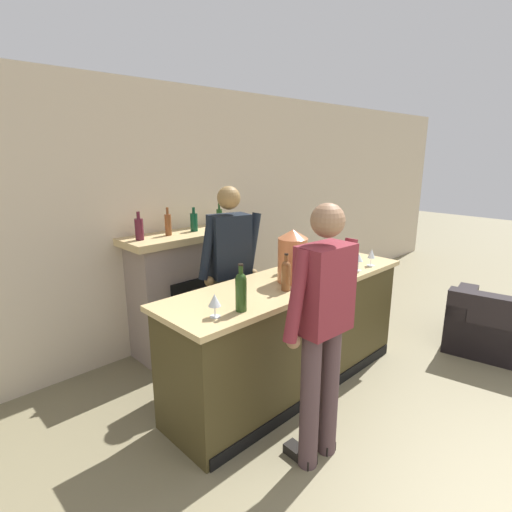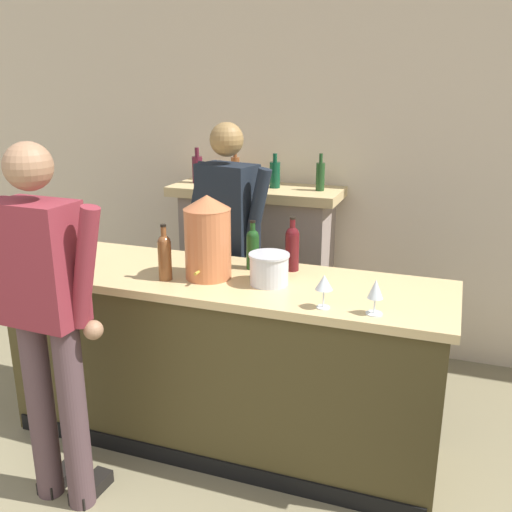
{
  "view_description": "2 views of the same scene",
  "coord_description": "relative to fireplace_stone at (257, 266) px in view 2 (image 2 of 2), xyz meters",
  "views": [
    {
      "loc": [
        -2.34,
        0.24,
        2.08
      ],
      "look_at": [
        -0.06,
        2.6,
        1.22
      ],
      "focal_mm": 28.0,
      "sensor_mm": 36.0,
      "label": 1
    },
    {
      "loc": [
        1.33,
        -0.3,
        2.03
      ],
      "look_at": [
        0.19,
        2.87,
        0.99
      ],
      "focal_mm": 40.0,
      "sensor_mm": 36.0,
      "label": 2
    }
  ],
  "objects": [
    {
      "name": "wine_glass_by_dispenser",
      "position": [
        1.11,
        -1.53,
        0.48
      ],
      "size": [
        0.08,
        0.08,
        0.17
      ],
      "color": "silver",
      "rests_on": "bar_counter"
    },
    {
      "name": "person_bartender",
      "position": [
        0.05,
        -0.7,
        0.34
      ],
      "size": [
        0.65,
        0.37,
        1.79
      ],
      "color": "#494733",
      "rests_on": "ground_plane"
    },
    {
      "name": "ice_bucket_steel",
      "position": [
        0.54,
        -1.31,
        0.45
      ],
      "size": [
        0.21,
        0.21,
        0.16
      ],
      "color": "silver",
      "rests_on": "bar_counter"
    },
    {
      "name": "wine_glass_front_left",
      "position": [
        -0.73,
        -1.46,
        0.48
      ],
      "size": [
        0.09,
        0.09,
        0.16
      ],
      "color": "silver",
      "rests_on": "bar_counter"
    },
    {
      "name": "bar_counter",
      "position": [
        0.25,
        -1.28,
        -0.14
      ],
      "size": [
        2.48,
        0.72,
        1.01
      ],
      "color": "#42381C",
      "rests_on": "ground_plane"
    },
    {
      "name": "wine_bottle_riesling_slim",
      "position": [
        -0.54,
        -1.5,
        0.52
      ],
      "size": [
        0.08,
        0.08,
        0.34
      ],
      "color": "#244117",
      "rests_on": "bar_counter"
    },
    {
      "name": "wall_back_panel",
      "position": [
        0.09,
        0.26,
        0.73
      ],
      "size": [
        12.0,
        0.07,
        2.75
      ],
      "color": "beige",
      "rests_on": "ground_plane"
    },
    {
      "name": "wine_glass_mid_counter",
      "position": [
        0.88,
        -1.54,
        0.49
      ],
      "size": [
        0.08,
        0.08,
        0.16
      ],
      "color": "silver",
      "rests_on": "bar_counter"
    },
    {
      "name": "fireplace_stone",
      "position": [
        0.0,
        0.0,
        0.0
      ],
      "size": [
        1.27,
        0.52,
        1.55
      ],
      "color": "gray",
      "rests_on": "ground_plane"
    },
    {
      "name": "wine_bottle_merlot_tall",
      "position": [
        0.37,
        -1.1,
        0.49
      ],
      "size": [
        0.07,
        0.07,
        0.28
      ],
      "color": "#194118",
      "rests_on": "bar_counter"
    },
    {
      "name": "wine_bottle_burgundy_dark",
      "position": [
        -0.0,
        -1.43,
        0.5
      ],
      "size": [
        0.07,
        0.07,
        0.3
      ],
      "color": "brown",
      "rests_on": "bar_counter"
    },
    {
      "name": "wine_bottle_cabernet_heavy",
      "position": [
        0.58,
        -1.05,
        0.5
      ],
      "size": [
        0.08,
        0.08,
        0.3
      ],
      "color": "#531216",
      "rests_on": "bar_counter"
    },
    {
      "name": "copper_dispenser",
      "position": [
        0.2,
        -1.32,
        0.59
      ],
      "size": [
        0.25,
        0.29,
        0.45
      ],
      "color": "#C16B3F",
      "rests_on": "bar_counter"
    },
    {
      "name": "person_customer",
      "position": [
        -0.3,
        -2.01,
        0.34
      ],
      "size": [
        0.66,
        0.32,
        1.79
      ],
      "color": "#4E393C",
      "rests_on": "ground_plane"
    }
  ]
}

